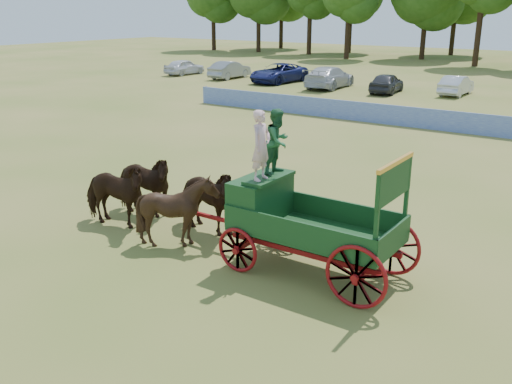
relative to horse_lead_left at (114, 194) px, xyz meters
The scene contains 8 objects.
ground 2.17m from the horse_lead_left, 14.35° to the left, with size 160.00×160.00×0.00m, color olive.
horse_lead_left is the anchor object (origin of this frame).
horse_lead_right 1.10m from the horse_lead_left, 90.00° to the left, with size 1.02×2.24×1.89m, color black.
horse_wheel_left 2.40m from the horse_lead_left, ahead, with size 1.53×1.72×1.90m, color black.
horse_wheel_right 2.64m from the horse_lead_left, 24.62° to the left, with size 1.02×2.24×1.89m, color black.
farm_dray 5.43m from the horse_lead_left, ahead, with size 6.00×2.00×3.76m.
sponsor_banner 18.51m from the horse_lead_left, 87.23° to the left, with size 26.00×0.08×1.05m, color #1E3AA5.
parked_cars 30.85m from the horse_lead_left, 99.09° to the left, with size 41.89×7.47×1.65m.
Camera 1 is at (10.00, -10.67, 5.92)m, focal length 40.00 mm.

